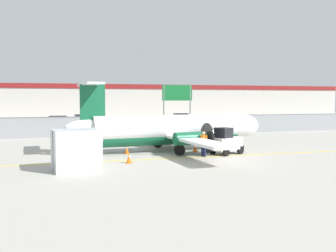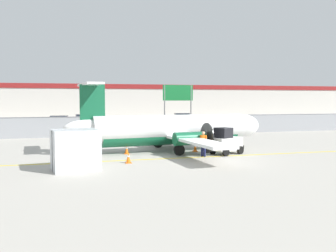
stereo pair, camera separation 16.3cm
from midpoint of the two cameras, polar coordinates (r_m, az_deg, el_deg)
name	(u,v)px [view 2 (the right image)]	position (r m, az deg, el deg)	size (l,w,h in m)	color
ground_plane	(202,157)	(25.04, 5.32, -4.73)	(140.00, 140.00, 0.01)	#ADA89E
perimeter_fence	(149,125)	(40.20, -2.79, 0.20)	(98.00, 0.10, 2.10)	gray
parking_lot_strip	(131,127)	(51.52, -5.60, -0.15)	(98.00, 17.00, 0.12)	#38383A
background_building	(114,103)	(69.67, -8.24, 3.56)	(91.00, 8.10, 6.50)	beige
commuter_airplane	(175,129)	(27.73, 1.25, -0.53)	(15.22, 16.08, 4.92)	white
baggage_tug	(226,142)	(26.43, 9.03, -2.44)	(2.58, 2.10, 1.88)	silver
ground_crew_worker	(203,143)	(25.11, 5.60, -2.52)	(0.47, 0.50, 1.70)	#191E4C
cargo_container	(75,150)	(20.87, -13.72, -3.55)	(2.68, 2.35, 2.20)	silver
traffic_cone_near_left	(195,147)	(27.57, 4.33, -3.27)	(0.36, 0.36, 0.64)	orange
traffic_cone_near_right	(128,158)	(22.67, -5.85, -4.87)	(0.36, 0.36, 0.64)	orange
traffic_cone_far_left	(127,149)	(26.48, -6.15, -3.58)	(0.36, 0.36, 0.64)	orange
parked_car_0	(9,125)	(45.96, -22.98, 0.08)	(4.39, 2.43, 1.58)	black
parked_car_1	(58,122)	(51.61, -16.28, 0.64)	(4.35, 2.34, 1.58)	red
parked_car_2	(85,120)	(55.46, -12.51, 0.94)	(4.28, 2.16, 1.58)	black
parked_car_3	(143,123)	(47.49, -3.81, 0.52)	(4.27, 2.16, 1.58)	black
parked_car_4	(184,122)	(47.84, 2.49, 0.55)	(4.21, 2.02, 1.58)	navy
parked_car_5	(181,118)	(58.16, 2.10, 1.17)	(4.39, 2.43, 1.58)	red
parked_car_6	(249,122)	(50.75, 12.33, 0.66)	(4.40, 2.45, 1.58)	black
highway_sign	(178,97)	(43.39, 1.63, 4.48)	(3.60, 0.14, 5.50)	slate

